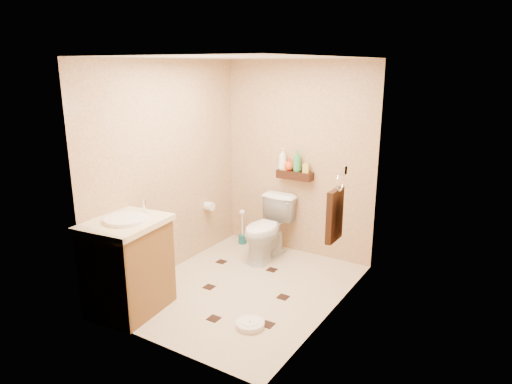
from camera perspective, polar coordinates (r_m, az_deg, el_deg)
The scene contains 19 objects.
ground at distance 5.05m, azimuth -1.61°, elevation -11.90°, with size 2.50×2.50×0.00m, color beige.
wall_back at distance 5.68m, azimuth 5.27°, elevation 4.05°, with size 2.00×0.04×2.40m, color tan.
wall_front at distance 3.68m, azimuth -12.52°, elevation -2.67°, with size 2.00×0.04×2.40m, color tan.
wall_left at distance 5.22m, azimuth -10.92°, elevation 2.82°, with size 0.04×2.50×2.40m, color tan.
wall_right at distance 4.17m, azimuth 9.82°, elevation -0.38°, with size 0.04×2.50×2.40m, color tan.
ceiling at distance 4.48m, azimuth -1.85°, elevation 16.48°, with size 2.00×2.50×0.02m, color silver.
wall_shelf at distance 5.65m, azimuth 4.86°, elevation 2.12°, with size 0.46×0.14×0.10m, color #32180D.
floor_accents at distance 4.99m, azimuth -1.48°, elevation -12.23°, with size 1.30×1.33×0.01m.
toilet at distance 5.63m, azimuth 1.38°, elevation -4.62°, with size 0.43×0.75×0.77m, color white.
vanity at distance 4.61m, azimuth -15.71°, elevation -8.72°, with size 0.70×0.82×1.07m.
bathroom_scale at distance 4.38m, azimuth -0.75°, elevation -16.20°, with size 0.34×0.34×0.05m.
toilet_brush at distance 6.16m, azimuth -1.70°, elevation -4.96°, with size 0.11×0.11×0.48m.
towel_ring at distance 4.50m, azimuth 9.86°, elevation -2.59°, with size 0.12×0.30×0.76m.
toilet_paper at distance 5.82m, azimuth -5.87°, elevation -1.77°, with size 0.12×0.11×0.12m.
bottle_a at distance 5.68m, azimuth 3.36°, elevation 4.15°, with size 0.10×0.10×0.27m, color white.
bottle_b at distance 5.68m, azimuth 3.69°, elevation 3.51°, with size 0.07×0.07×0.15m, color #FFB035.
bottle_c at distance 5.65m, azimuth 4.17°, elevation 3.51°, with size 0.13×0.13×0.16m, color red.
bottle_d at distance 5.59m, azimuth 5.18°, elevation 3.90°, with size 0.10×0.10×0.26m, color #30914C.
bottle_e at distance 5.55m, azimuth 6.28°, elevation 3.23°, with size 0.07×0.07×0.16m, color gold.
Camera 1 is at (2.48, -3.73, 2.33)m, focal length 32.00 mm.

